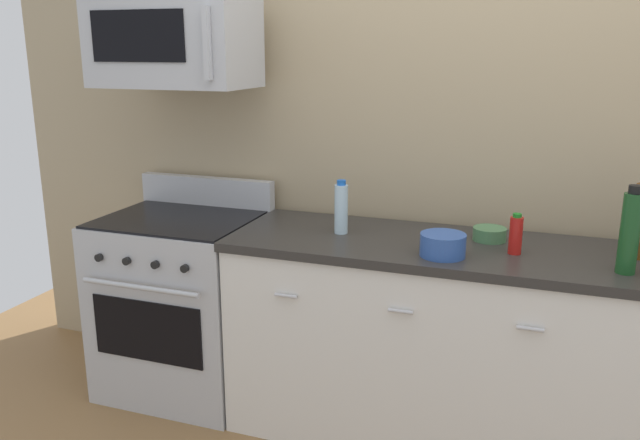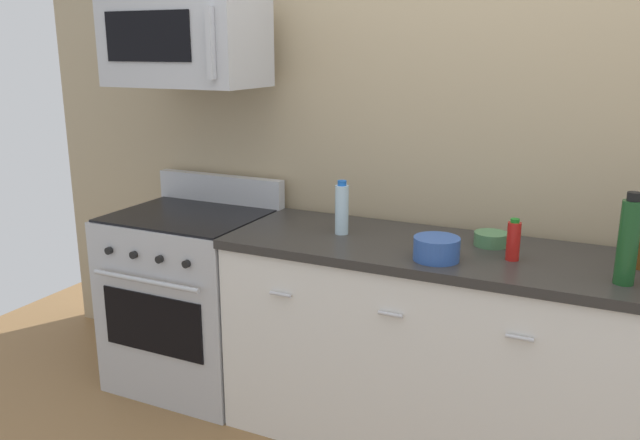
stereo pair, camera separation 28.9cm
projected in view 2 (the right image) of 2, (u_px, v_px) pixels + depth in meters
The scene contains 9 objects.
back_wall at pixel (501, 136), 2.91m from camera, with size 5.23×0.10×2.70m, color tan.
counter_unit at pixel (468, 354), 2.78m from camera, with size 2.14×0.66×0.92m.
range_oven at pixel (193, 297), 3.39m from camera, with size 0.76×0.69×1.07m.
microwave at pixel (185, 44), 3.10m from camera, with size 0.74×0.44×0.40m.
bottle_wine_green at pixel (628, 241), 2.27m from camera, with size 0.07×0.07×0.33m.
bottle_water_clear at pixel (342, 209), 2.90m from camera, with size 0.06×0.06×0.24m.
bottle_hot_sauce_red at pixel (513, 240), 2.55m from camera, with size 0.05×0.05×0.17m.
bowl_blue_mixing at pixel (437, 248), 2.55m from camera, with size 0.18×0.18×0.09m.
bowl_green_glaze at pixel (491, 239), 2.75m from camera, with size 0.14×0.14×0.06m.
Camera 2 is at (0.52, -2.57, 1.73)m, focal length 36.41 mm.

